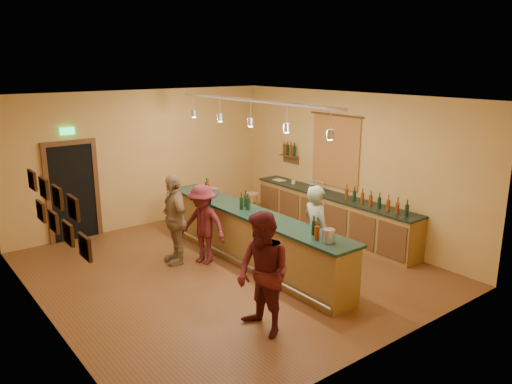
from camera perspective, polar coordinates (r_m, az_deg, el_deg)
floor at (r=9.58m, az=-3.15°, el=-8.81°), size 7.00×7.00×0.00m
ceiling at (r=8.81m, az=-3.45°, el=10.65°), size 6.50×7.00×0.02m
wall_back at (r=12.05m, az=-12.78°, el=3.71°), size 6.50×0.02×3.20m
wall_front at (r=6.60m, az=14.26°, el=-5.39°), size 6.50×0.02×3.20m
wall_left at (r=7.78m, az=-23.46°, el=-3.11°), size 0.02×7.00×3.20m
wall_right at (r=11.18m, az=10.59°, el=2.99°), size 0.02×7.00×3.20m
doorway at (r=11.54m, az=-20.24°, el=0.27°), size 1.15×0.09×2.48m
tapestry at (r=11.38m, az=9.08°, el=4.54°), size 0.03×1.40×1.60m
bottle_shelf at (r=12.43m, az=3.82°, el=4.68°), size 0.17×0.55×0.54m
picture_grid at (r=6.99m, az=-21.86°, el=-1.86°), size 0.06×2.20×0.70m
back_counter at (r=11.37m, az=8.71°, el=-2.53°), size 0.60×4.55×1.27m
tasting_bar at (r=9.65m, az=-0.59°, el=-4.75°), size 0.73×5.10×1.38m
pendant_track at (r=9.14m, az=-0.63°, el=9.45°), size 0.11×4.60×0.50m
bartender at (r=9.04m, az=6.85°, el=-4.52°), size 0.47×0.66×1.71m
customer_a at (r=7.13m, az=0.84°, el=-9.40°), size 0.70×0.89×1.81m
customer_b at (r=9.73m, az=-9.31°, el=-3.07°), size 0.57×1.08×1.76m
customer_c at (r=9.67m, az=-6.10°, el=-3.70°), size 0.92×1.15×1.56m
bar_stool at (r=12.33m, az=-0.42°, el=-0.77°), size 0.33×0.33×0.68m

